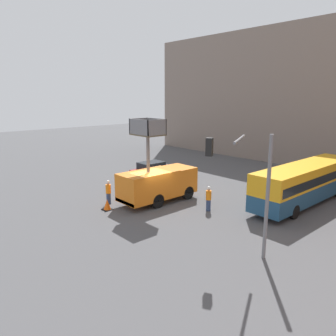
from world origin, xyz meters
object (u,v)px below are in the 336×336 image
at_px(traffic_light_pole, 247,175).
at_px(road_worker_directing, 209,199).
at_px(road_worker_near_truck, 108,192).
at_px(traffic_cone_near_truck, 107,205).
at_px(utility_truck, 158,182).
at_px(city_bus, 306,181).
at_px(parked_car_curbside, 152,169).

xyz_separation_m(traffic_light_pole, road_worker_directing, (-5.45, 3.58, -3.25)).
bearing_deg(road_worker_near_truck, traffic_light_pole, -23.30).
xyz_separation_m(traffic_light_pole, traffic_cone_near_truck, (-10.34, -1.59, -3.77)).
relative_size(utility_truck, road_worker_directing, 3.54).
distance_m(city_bus, traffic_light_pole, 10.59).
bearing_deg(traffic_cone_near_truck, road_worker_near_truck, 143.78).
bearing_deg(traffic_light_pole, utility_truck, 166.69).
height_order(city_bus, road_worker_near_truck, city_bus).
bearing_deg(city_bus, traffic_cone_near_truck, 161.07).
relative_size(utility_truck, parked_car_curbside, 1.44).
distance_m(utility_truck, city_bus, 10.96).
relative_size(road_worker_directing, parked_car_curbside, 0.41).
height_order(traffic_light_pole, traffic_cone_near_truck, traffic_light_pole).
xyz_separation_m(utility_truck, parked_car_curbside, (-6.35, 4.62, -0.80)).
relative_size(city_bus, traffic_light_pole, 1.86).
height_order(road_worker_near_truck, traffic_cone_near_truck, road_worker_near_truck).
relative_size(road_worker_near_truck, road_worker_directing, 1.02).
relative_size(utility_truck, traffic_light_pole, 1.02).
distance_m(utility_truck, traffic_cone_near_truck, 4.11).
height_order(road_worker_directing, parked_car_curbside, road_worker_directing).
distance_m(city_bus, road_worker_near_truck, 14.62).
xyz_separation_m(road_worker_directing, parked_car_curbside, (-10.20, 3.25, -0.13)).
relative_size(traffic_light_pole, road_worker_near_truck, 3.40).
bearing_deg(road_worker_near_truck, road_worker_directing, 9.23).
relative_size(city_bus, road_worker_directing, 6.46).
bearing_deg(road_worker_directing, traffic_light_pole, 109.60).
height_order(utility_truck, city_bus, utility_truck).
xyz_separation_m(city_bus, traffic_light_pole, (1.77, -10.16, 2.39)).
distance_m(city_bus, parked_car_curbside, 14.32).
xyz_separation_m(traffic_light_pole, parked_car_curbside, (-15.65, 6.82, -3.38)).
height_order(utility_truck, traffic_cone_near_truck, utility_truck).
distance_m(city_bus, traffic_cone_near_truck, 14.61).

